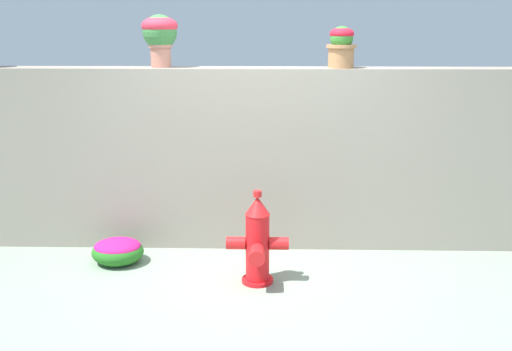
% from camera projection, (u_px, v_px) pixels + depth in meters
% --- Properties ---
extents(ground_plane, '(24.00, 24.00, 0.00)m').
position_uv_depth(ground_plane, '(252.00, 291.00, 4.80)').
color(ground_plane, gray).
extents(stone_wall, '(5.74, 0.34, 1.74)m').
position_uv_depth(stone_wall, '(255.00, 159.00, 5.64)').
color(stone_wall, gray).
rests_on(stone_wall, ground).
extents(potted_plant_1, '(0.33, 0.33, 0.48)m').
position_uv_depth(potted_plant_1, '(160.00, 33.00, 5.37)').
color(potted_plant_1, '#BD7561').
rests_on(potted_plant_1, stone_wall).
extents(potted_plant_2, '(0.28, 0.28, 0.38)m').
position_uv_depth(potted_plant_2, '(341.00, 45.00, 5.31)').
color(potted_plant_2, '#AB754B').
rests_on(potted_plant_2, stone_wall).
extents(fire_hydrant, '(0.53, 0.41, 0.81)m').
position_uv_depth(fire_hydrant, '(257.00, 243.00, 4.87)').
color(fire_hydrant, red).
rests_on(fire_hydrant, ground).
extents(flower_bush_left, '(0.47, 0.43, 0.24)m').
position_uv_depth(flower_bush_left, '(118.00, 250.00, 5.34)').
color(flower_bush_left, '#267020').
rests_on(flower_bush_left, ground).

